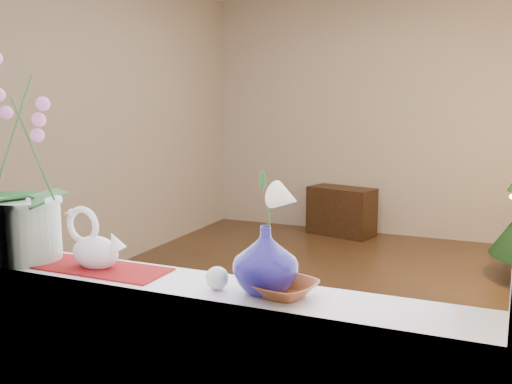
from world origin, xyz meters
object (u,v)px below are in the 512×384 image
Objects in this scene: amber_dish at (284,290)px; blue_vase at (265,255)px; paperweight at (217,278)px; side_table at (341,211)px; swan at (95,240)px; orchid_pot at (23,158)px.

blue_vase is at bearing 169.03° from amber_dish.
side_table is (-0.83, 4.65, -0.69)m from paperweight.
amber_dish is (0.72, -0.01, -0.08)m from swan.
paperweight reaches higher than side_table.
side_table is at bearing 101.99° from blue_vase.
blue_vase is 3.28× the size of paperweight.
swan is 0.73m from amber_dish.
orchid_pot is 0.41m from swan.
swan is 0.66m from blue_vase.
blue_vase is at bearing 12.99° from paperweight.
swan is 0.51m from paperweight.
swan reaches higher than amber_dish.
side_table is at bearing 102.73° from amber_dish.
orchid_pot is 3.13× the size of swan.
blue_vase is 0.34× the size of side_table.
orchid_pot is 4.75m from side_table.
side_table is at bearing 112.55° from swan.
amber_dish is at bearing 17.81° from swan.
swan is at bearing -71.20° from side_table.
side_table is at bearing 100.10° from paperweight.
swan is at bearing 176.43° from paperweight.
blue_vase is at bearing 18.85° from swan.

